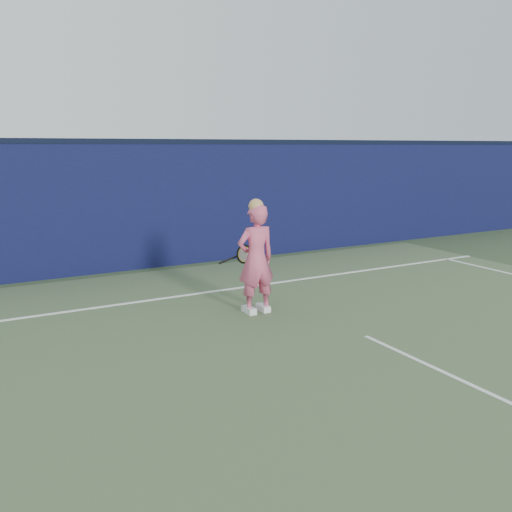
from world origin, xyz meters
TOP-DOWN VIEW (x-y plane):
  - ground at (0.00, 0.00)m, footprint 80.00×80.00m
  - backstop_wall at (0.00, 6.50)m, footprint 24.00×0.40m
  - wall_cap at (0.00, 6.50)m, footprint 24.00×0.42m
  - player at (-0.75, 2.64)m, footprint 0.60×0.39m
  - racket at (-0.76, 3.07)m, footprint 0.57×0.12m
  - court_lines at (0.00, -0.33)m, footprint 11.00×12.04m

SIDE VIEW (x-z plane):
  - ground at x=0.00m, z-range 0.00..0.00m
  - court_lines at x=0.00m, z-range 0.01..0.01m
  - racket at x=-0.76m, z-range 0.66..0.96m
  - player at x=-0.75m, z-range -0.03..1.68m
  - backstop_wall at x=0.00m, z-range 0.00..2.50m
  - wall_cap at x=0.00m, z-range 2.50..2.60m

